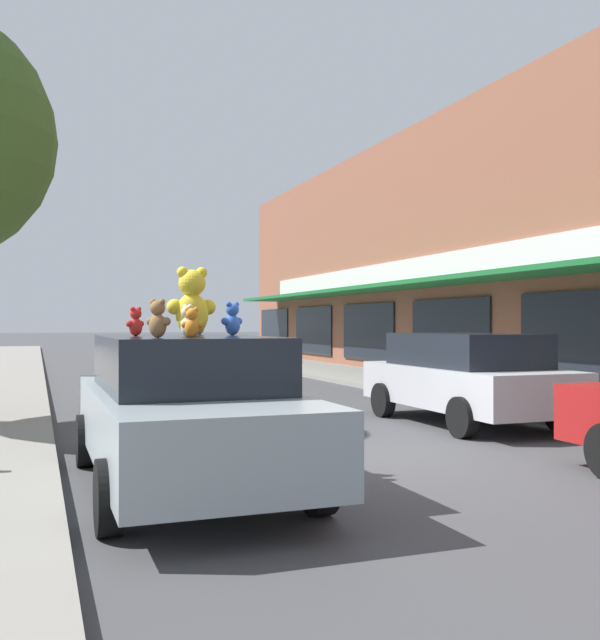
% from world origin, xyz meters
% --- Properties ---
extents(ground_plane, '(260.00, 260.00, 0.00)m').
position_xyz_m(ground_plane, '(0.00, 0.00, 0.00)').
color(ground_plane, '#424244').
extents(storefront_row, '(12.45, 36.92, 7.91)m').
position_xyz_m(storefront_row, '(12.28, 9.37, 3.95)').
color(storefront_row, brown).
rests_on(storefront_row, ground_plane).
extents(plush_art_car, '(2.01, 4.74, 1.56)m').
position_xyz_m(plush_art_car, '(-2.64, -0.79, 0.82)').
color(plush_art_car, '#8C999E').
rests_on(plush_art_car, ground_plane).
extents(teddy_bear_giant, '(0.55, 0.34, 0.75)m').
position_xyz_m(teddy_bear_giant, '(-2.49, -0.41, 1.93)').
color(teddy_bear_giant, yellow).
rests_on(teddy_bear_giant, plush_art_car).
extents(teddy_bear_red, '(0.23, 0.19, 0.31)m').
position_xyz_m(teddy_bear_red, '(-3.11, -0.49, 1.71)').
color(teddy_bear_red, red).
rests_on(teddy_bear_red, plush_art_car).
extents(teddy_bear_pink, '(0.18, 0.24, 0.32)m').
position_xyz_m(teddy_bear_pink, '(-2.25, 0.37, 1.72)').
color(teddy_bear_pink, pink).
rests_on(teddy_bear_pink, plush_art_car).
extents(teddy_bear_brown, '(0.24, 0.25, 0.36)m').
position_xyz_m(teddy_bear_brown, '(-3.03, -1.48, 1.74)').
color(teddy_bear_brown, olive).
rests_on(teddy_bear_brown, plush_art_car).
extents(teddy_bear_orange, '(0.22, 0.16, 0.29)m').
position_xyz_m(teddy_bear_orange, '(-2.70, -1.41, 1.70)').
color(teddy_bear_orange, orange).
rests_on(teddy_bear_orange, plush_art_car).
extents(teddy_bear_cream, '(0.18, 0.24, 0.32)m').
position_xyz_m(teddy_bear_cream, '(-2.69, -1.15, 1.72)').
color(teddy_bear_cream, beige).
rests_on(teddy_bear_cream, plush_art_car).
extents(teddy_bear_blue, '(0.29, 0.21, 0.38)m').
position_xyz_m(teddy_bear_blue, '(-2.02, -0.35, 1.75)').
color(teddy_bear_blue, blue).
rests_on(teddy_bear_blue, plush_art_car).
extents(parked_car_far_center, '(1.99, 4.14, 1.53)m').
position_xyz_m(parked_car_far_center, '(2.71, 2.19, 0.82)').
color(parked_car_far_center, '#B7B7BC').
rests_on(parked_car_far_center, ground_plane).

